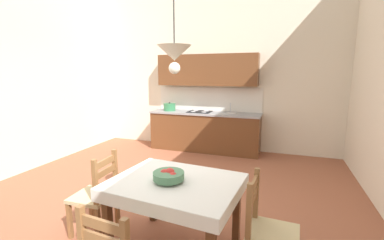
{
  "coord_description": "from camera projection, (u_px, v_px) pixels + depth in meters",
  "views": [
    {
      "loc": [
        1.57,
        -2.91,
        1.78
      ],
      "look_at": [
        0.24,
        0.89,
        1.06
      ],
      "focal_mm": 24.45,
      "sensor_mm": 36.0,
      "label": 1
    }
  ],
  "objects": [
    {
      "name": "ground_plane",
      "position": [
        154.0,
        210.0,
        3.54
      ],
      "size": [
        6.25,
        6.78,
        0.1
      ],
      "primitive_type": "cube",
      "color": "#99563D"
    },
    {
      "name": "wall_back",
      "position": [
        214.0,
        64.0,
        6.1
      ],
      "size": [
        6.25,
        0.12,
        3.98
      ],
      "primitive_type": "cube",
      "color": "silver",
      "rests_on": "ground_plane"
    },
    {
      "name": "kitchen_cabinetry",
      "position": [
        205.0,
        114.0,
        6.03
      ],
      "size": [
        2.53,
        0.63,
        2.2
      ],
      "color": "brown",
      "rests_on": "ground_plane"
    },
    {
      "name": "dining_table",
      "position": [
        175.0,
        194.0,
        2.56
      ],
      "size": [
        1.3,
        1.06,
        0.75
      ],
      "color": "#56331C",
      "rests_on": "ground_plane"
    },
    {
      "name": "dining_chair_tv_side",
      "position": [
        96.0,
        196.0,
        2.9
      ],
      "size": [
        0.44,
        0.44,
        0.93
      ],
      "color": "#D1BC89",
      "rests_on": "ground_plane"
    },
    {
      "name": "dining_chair_window_side",
      "position": [
        268.0,
        232.0,
        2.24
      ],
      "size": [
        0.44,
        0.44,
        0.93
      ],
      "color": "#D1BC89",
      "rests_on": "ground_plane"
    },
    {
      "name": "fruit_bowl",
      "position": [
        169.0,
        176.0,
        2.5
      ],
      "size": [
        0.3,
        0.3,
        0.12
      ],
      "color": "#4C7F5B",
      "rests_on": "dining_table"
    },
    {
      "name": "pendant_lamp",
      "position": [
        174.0,
        54.0,
        2.43
      ],
      "size": [
        0.32,
        0.32,
        0.8
      ],
      "color": "black"
    }
  ]
}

